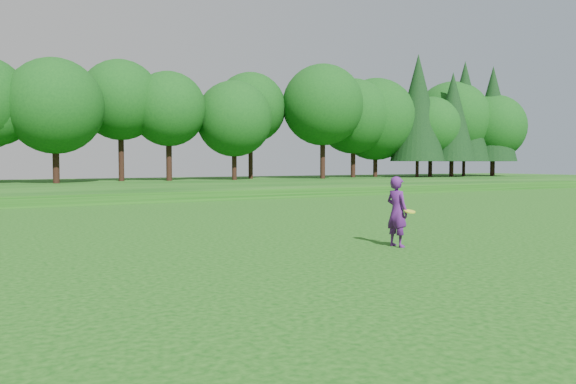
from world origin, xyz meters
TOP-DOWN VIEW (x-y plane):
  - ground at (0.00, 0.00)m, footprint 140.00×140.00m
  - berm at (0.00, 34.00)m, footprint 130.00×30.00m
  - walking_path at (0.00, 20.00)m, footprint 130.00×1.60m
  - treeline at (0.00, 38.00)m, footprint 104.00×7.00m
  - woman at (3.23, 0.07)m, footprint 0.52×0.87m

SIDE VIEW (x-z plane):
  - ground at x=0.00m, z-range 0.00..0.00m
  - walking_path at x=0.00m, z-range 0.00..0.04m
  - berm at x=0.00m, z-range 0.00..0.60m
  - woman at x=3.23m, z-range 0.00..1.87m
  - treeline at x=0.00m, z-range 0.60..15.60m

